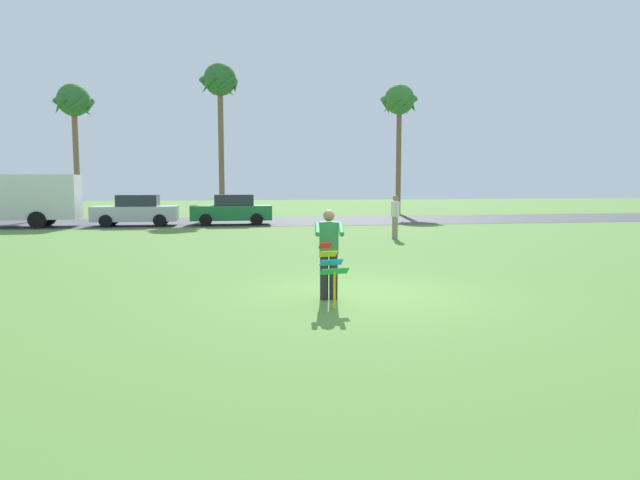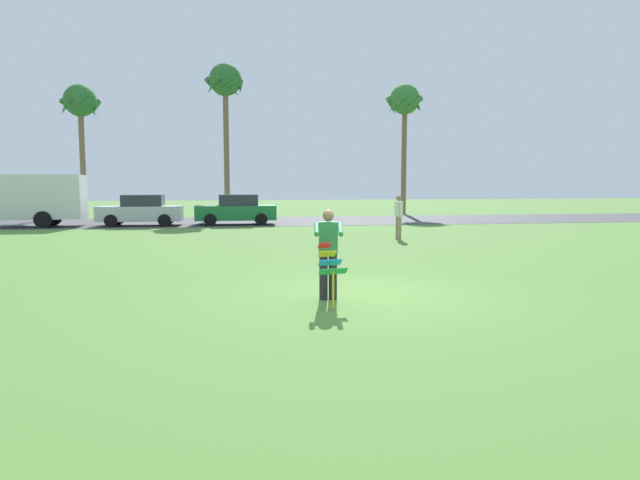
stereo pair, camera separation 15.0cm
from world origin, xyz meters
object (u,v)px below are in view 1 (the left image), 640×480
at_px(parked_truck_white_box, 16,199).
at_px(person_kite_flyer, 329,251).
at_px(palm_tree_centre_far, 399,105).
at_px(parked_car_green, 232,210).
at_px(palm_tree_right_near, 220,87).
at_px(parked_car_silver, 136,211).
at_px(palm_tree_left_near, 74,106).
at_px(person_walker_near, 395,216).
at_px(kite_held, 331,265).

bearing_deg(parked_truck_white_box, person_kite_flyer, -58.35).
bearing_deg(palm_tree_centre_far, parked_truck_white_box, -158.99).
relative_size(person_kite_flyer, parked_car_green, 0.41).
distance_m(parked_truck_white_box, palm_tree_right_near, 14.60).
height_order(person_kite_flyer, parked_car_silver, person_kite_flyer).
relative_size(parked_car_green, palm_tree_left_near, 0.49).
bearing_deg(palm_tree_right_near, parked_truck_white_box, -141.87).
xyz_separation_m(parked_car_green, person_walker_near, (6.26, -8.73, 0.16)).
bearing_deg(kite_held, parked_car_silver, 107.31).
height_order(parked_car_silver, palm_tree_centre_far, palm_tree_centre_far).
distance_m(parked_car_silver, person_walker_near, 14.13).
bearing_deg(parked_truck_white_box, kite_held, -59.31).
xyz_separation_m(parked_truck_white_box, person_walker_near, (16.82, -8.73, -0.48)).
height_order(palm_tree_centre_far, person_walker_near, palm_tree_centre_far).
bearing_deg(palm_tree_right_near, kite_held, -86.03).
relative_size(palm_tree_left_near, person_walker_near, 5.00).
xyz_separation_m(kite_held, parked_car_green, (-1.46, 20.28, 0.00)).
relative_size(parked_truck_white_box, parked_car_silver, 1.60).
bearing_deg(person_kite_flyer, kite_held, -96.71).
relative_size(kite_held, palm_tree_right_near, 0.12).
relative_size(parked_car_green, person_walker_near, 2.44).
height_order(parked_truck_white_box, person_walker_near, parked_truck_white_box).
height_order(person_kite_flyer, kite_held, person_kite_flyer).
relative_size(palm_tree_centre_far, person_walker_near, 5.24).
distance_m(parked_car_silver, palm_tree_left_near, 12.64).
bearing_deg(palm_tree_left_near, person_kite_flyer, -68.57).
relative_size(person_kite_flyer, palm_tree_left_near, 0.20).
bearing_deg(person_walker_near, kite_held, -112.55).
height_order(person_kite_flyer, person_walker_near, same).
bearing_deg(parked_car_green, kite_held, -85.87).
distance_m(person_kite_flyer, kite_held, 0.66).
bearing_deg(palm_tree_centre_far, parked_car_silver, -152.75).
relative_size(parked_car_silver, parked_car_green, 1.00).
bearing_deg(kite_held, palm_tree_right_near, 93.97).
bearing_deg(kite_held, parked_car_green, 94.13).
bearing_deg(kite_held, person_walker_near, 67.45).
xyz_separation_m(parked_truck_white_box, parked_car_silver, (5.72, 0.00, -0.64)).
height_order(person_kite_flyer, parked_car_green, person_kite_flyer).
bearing_deg(person_kite_flyer, palm_tree_centre_far, 69.89).
bearing_deg(person_walker_near, parked_truck_white_box, 152.57).
bearing_deg(parked_car_green, palm_tree_left_near, 136.00).
bearing_deg(kite_held, palm_tree_left_near, 110.90).
xyz_separation_m(palm_tree_left_near, palm_tree_right_near, (9.45, -1.70, 1.19)).
distance_m(kite_held, person_walker_near, 12.50).
xyz_separation_m(person_kite_flyer, palm_tree_right_near, (-2.03, 27.55, 7.46)).
bearing_deg(person_walker_near, palm_tree_centre_far, 72.03).
bearing_deg(parked_truck_white_box, palm_tree_centre_far, 21.01).
relative_size(kite_held, person_walker_near, 0.66).
bearing_deg(palm_tree_right_near, person_kite_flyer, -85.78).
bearing_deg(person_walker_near, palm_tree_right_near, 112.07).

